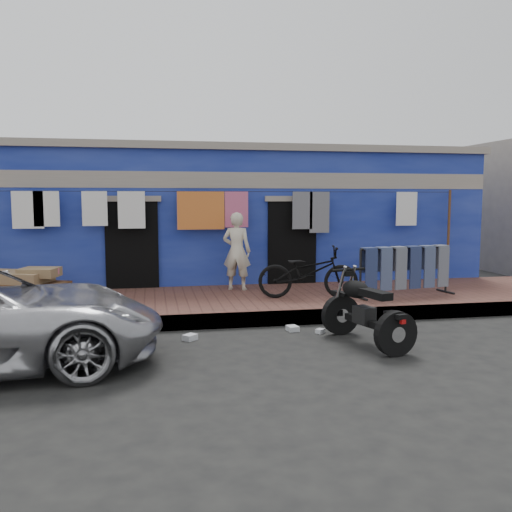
{
  "coord_description": "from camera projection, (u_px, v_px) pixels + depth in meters",
  "views": [
    {
      "loc": [
        -1.79,
        -7.24,
        2.15
      ],
      "look_at": [
        0.0,
        2.0,
        1.15
      ],
      "focal_mm": 38.0,
      "sensor_mm": 36.0,
      "label": 1
    }
  ],
  "objects": [
    {
      "name": "clothesline",
      "position": [
        207.0,
        214.0,
        11.47
      ],
      "size": [
        10.06,
        0.06,
        2.1
      ],
      "color": "brown",
      "rests_on": "sidewalk"
    },
    {
      "name": "litter_b",
      "position": [
        320.0,
        331.0,
        8.68
      ],
      "size": [
        0.17,
        0.17,
        0.07
      ],
      "primitive_type": "cube",
      "rotation": [
        0.0,
        0.0,
        0.69
      ],
      "color": "silver",
      "rests_on": "ground"
    },
    {
      "name": "sidewalk",
      "position": [
        246.0,
        303.0,
        10.55
      ],
      "size": [
        28.0,
        3.0,
        0.25
      ],
      "primitive_type": "cube",
      "color": "brown",
      "rests_on": "ground"
    },
    {
      "name": "litter_c",
      "position": [
        293.0,
        328.0,
        8.83
      ],
      "size": [
        0.2,
        0.23,
        0.08
      ],
      "primitive_type": "cube",
      "rotation": [
        0.0,
        0.0,
        1.74
      ],
      "color": "silver",
      "rests_on": "ground"
    },
    {
      "name": "jeans_rack",
      "position": [
        405.0,
        270.0,
        10.6
      ],
      "size": [
        2.23,
        1.08,
        1.01
      ],
      "primitive_type": null,
      "rotation": [
        0.0,
        0.0,
        0.16
      ],
      "color": "black",
      "rests_on": "sidewalk"
    },
    {
      "name": "ground",
      "position": [
        283.0,
        352.0,
        7.63
      ],
      "size": [
        80.0,
        80.0,
        0.0
      ],
      "primitive_type": "plane",
      "color": "black",
      "rests_on": "ground"
    },
    {
      "name": "seated_person",
      "position": [
        237.0,
        251.0,
        11.26
      ],
      "size": [
        0.69,
        0.58,
        1.62
      ],
      "primitive_type": "imported",
      "rotation": [
        0.0,
        0.0,
        2.76
      ],
      "color": "beige",
      "rests_on": "sidewalk"
    },
    {
      "name": "charpoy",
      "position": [
        20.0,
        285.0,
        10.04
      ],
      "size": [
        2.37,
        2.1,
        0.6
      ],
      "primitive_type": null,
      "rotation": [
        0.0,
        0.0,
        -0.39
      ],
      "color": "brown",
      "rests_on": "sidewalk"
    },
    {
      "name": "litter_a",
      "position": [
        190.0,
        337.0,
        8.25
      ],
      "size": [
        0.25,
        0.25,
        0.09
      ],
      "primitive_type": "cube",
      "rotation": [
        0.0,
        0.0,
        0.77
      ],
      "color": "silver",
      "rests_on": "ground"
    },
    {
      "name": "bicycle",
      "position": [
        308.0,
        266.0,
        10.33
      ],
      "size": [
        1.98,
        1.03,
        1.22
      ],
      "primitive_type": "imported",
      "rotation": [
        0.0,
        0.0,
        1.37
      ],
      "color": "black",
      "rests_on": "sidewalk"
    },
    {
      "name": "curb",
      "position": [
        261.0,
        319.0,
        9.13
      ],
      "size": [
        28.0,
        0.1,
        0.25
      ],
      "primitive_type": "cube",
      "color": "gray",
      "rests_on": "ground"
    },
    {
      "name": "building",
      "position": [
        220.0,
        216.0,
        14.28
      ],
      "size": [
        12.2,
        5.2,
        3.36
      ],
      "color": "navy",
      "rests_on": "ground"
    },
    {
      "name": "motorcycle",
      "position": [
        366.0,
        309.0,
        7.96
      ],
      "size": [
        1.39,
        1.95,
        1.08
      ],
      "primitive_type": null,
      "rotation": [
        0.0,
        0.0,
        0.25
      ],
      "color": "black",
      "rests_on": "ground"
    }
  ]
}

